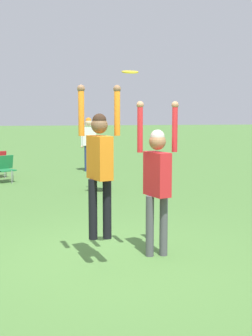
# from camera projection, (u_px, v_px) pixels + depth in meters

# --- Properties ---
(ground_plane) EXTENTS (120.00, 120.00, 0.00)m
(ground_plane) POSITION_uv_depth(u_px,v_px,m) (110.00, 260.00, 6.72)
(ground_plane) COLOR #4C7A38
(person_jumping) EXTENTS (0.58, 0.47, 2.09)m
(person_jumping) POSITION_uv_depth(u_px,v_px,m) (100.00, 159.00, 6.30)
(person_jumping) COLOR black
(person_jumping) RESTS_ON ground_plane
(person_defending) EXTENTS (0.61, 0.50, 2.27)m
(person_defending) POSITION_uv_depth(u_px,v_px,m) (157.00, 174.00, 6.77)
(person_defending) COLOR #4C4C51
(person_defending) RESTS_ON ground_plane
(frisbee) EXTENTS (0.22, 0.22, 0.06)m
(frisbee) POSITION_uv_depth(u_px,v_px,m) (130.00, 72.00, 6.21)
(frisbee) COLOR yellow
(camping_chair_1) EXTENTS (0.70, 0.77, 0.79)m
(camping_chair_1) POSITION_uv_depth(u_px,v_px,m) (5.00, 167.00, 13.95)
(camping_chair_1) COLOR gray
(camping_chair_1) RESTS_ON ground_plane
(camping_chair_2) EXTENTS (0.69, 0.77, 0.92)m
(camping_chair_2) POSITION_uv_depth(u_px,v_px,m) (99.00, 171.00, 12.48)
(camping_chair_2) COLOR gray
(camping_chair_2) RESTS_ON ground_plane
(person_spectator_near) EXTENTS (0.57, 0.25, 1.89)m
(person_spectator_near) POSITION_uv_depth(u_px,v_px,m) (89.00, 139.00, 16.35)
(person_spectator_near) COLOR navy
(person_spectator_near) RESTS_ON ground_plane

